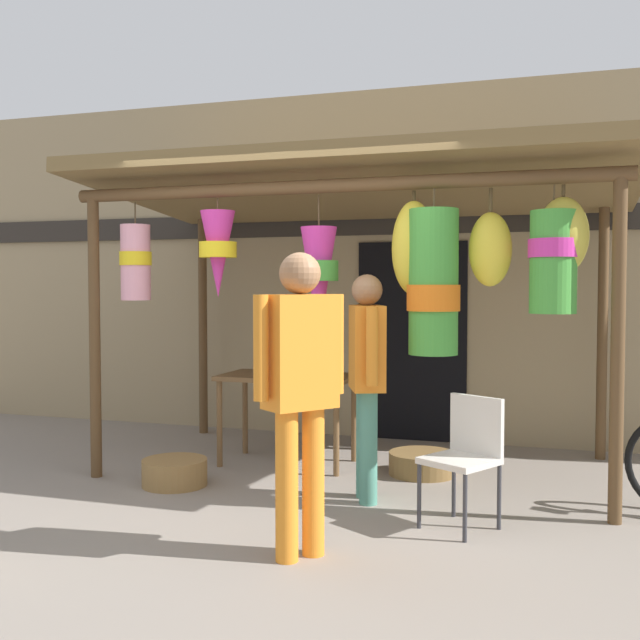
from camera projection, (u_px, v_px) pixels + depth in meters
name	position (u px, v px, depth m)	size (l,w,h in m)	color
ground_plane	(283.00, 500.00, 5.47)	(30.00, 30.00, 0.00)	gray
shop_facade	(369.00, 265.00, 7.80)	(11.98, 0.29, 3.54)	#9E8966
market_stall_canopy	(369.00, 211.00, 6.08)	(4.45, 2.43, 2.57)	brown
display_table	(288.00, 386.00, 6.56)	(1.15, 0.65, 0.78)	brown
flower_heap_on_table	(292.00, 369.00, 6.46)	(0.62, 0.43, 0.11)	pink
folding_chair	(467.00, 449.00, 4.86)	(0.55, 0.55, 0.84)	beige
wicker_basket_by_table	(422.00, 463.00, 6.21)	(0.55, 0.55, 0.18)	brown
wicker_basket_spare	(175.00, 472.00, 5.87)	(0.51, 0.51, 0.21)	olive
vendor_in_orange	(300.00, 377.00, 4.27)	(0.42, 0.49, 1.75)	orange
shopper_by_bananas	(367.00, 368.00, 5.42)	(0.35, 0.56, 1.64)	#4C8E7A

